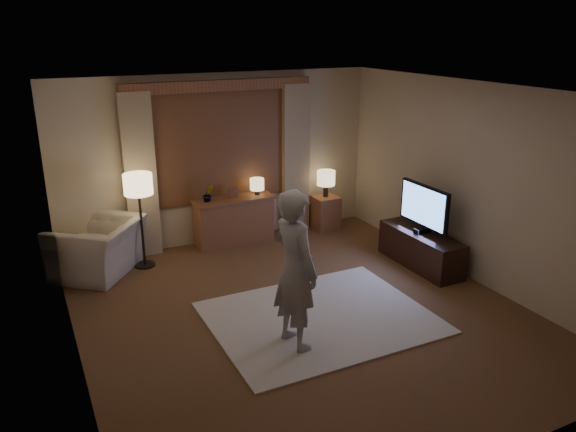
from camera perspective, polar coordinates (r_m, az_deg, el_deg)
room at (r=6.68m, az=-0.40°, el=2.13°), size 5.04×5.54×2.64m
rug at (r=6.68m, az=3.27°, el=-10.26°), size 2.50×2.00×0.02m
sideboard at (r=8.77m, az=-5.50°, el=-0.60°), size 1.20×0.40×0.70m
picture_frame at (r=8.63m, az=-5.60°, el=2.22°), size 0.16×0.02×0.20m
plant at (r=8.49m, az=-8.13°, el=2.19°), size 0.17×0.13×0.30m
table_lamp_sideboard at (r=8.75m, az=-3.17°, el=3.17°), size 0.22×0.22×0.30m
floor_lamp at (r=7.91m, az=-14.96°, el=2.63°), size 0.39×0.39×1.35m
armchair at (r=8.09m, az=-18.71°, el=-3.11°), size 1.48×1.51×0.74m
side_table at (r=9.40m, az=3.80°, el=0.35°), size 0.40×0.40×0.56m
table_lamp_side at (r=9.24m, az=3.88°, el=3.81°), size 0.30×0.30×0.44m
tv_stand at (r=8.16m, az=13.33°, el=-3.29°), size 0.45×1.40×0.50m
tv at (r=7.95m, az=13.66°, el=0.91°), size 0.23×0.95×0.69m
person at (r=5.77m, az=0.71°, el=-5.44°), size 0.50×0.68×1.72m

